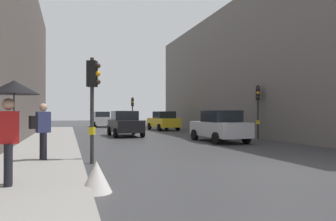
{
  "coord_description": "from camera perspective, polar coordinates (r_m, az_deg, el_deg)",
  "views": [
    {
      "loc": [
        -5.99,
        -7.71,
        1.64
      ],
      "look_at": [
        -0.39,
        9.56,
        1.77
      ],
      "focal_mm": 32.98,
      "sensor_mm": 36.0,
      "label": 1
    }
  ],
  "objects": [
    {
      "name": "ground_plane",
      "position": [
        9.89,
        19.9,
        -9.91
      ],
      "size": [
        120.0,
        120.0,
        0.0
      ],
      "primitive_type": "plane",
      "color": "#38383A"
    },
    {
      "name": "warning_sign_triangle",
      "position": [
        6.61,
        -13.08,
        -11.84
      ],
      "size": [
        0.64,
        0.64,
        0.65
      ],
      "primitive_type": "cone",
      "color": "silver",
      "rests_on": "ground"
    },
    {
      "name": "car_white_compact",
      "position": [
        36.4,
        -12.12,
        -1.6
      ],
      "size": [
        2.07,
        4.23,
        1.76
      ],
      "color": "silver",
      "rests_on": "ground"
    },
    {
      "name": "building_facade_right",
      "position": [
        27.82,
        21.45,
        6.51
      ],
      "size": [
        12.0,
        30.41,
        9.95
      ],
      "primitive_type": "cube",
      "color": "slate",
      "rests_on": "ground"
    },
    {
      "name": "sidewalk_kerb",
      "position": [
        13.82,
        -21.83,
        -6.85
      ],
      "size": [
        2.7,
        40.0,
        0.16
      ],
      "primitive_type": "cube",
      "color": "gray",
      "rests_on": "ground"
    },
    {
      "name": "car_dark_suv",
      "position": [
        21.83,
        -7.95,
        -2.4
      ],
      "size": [
        2.1,
        4.24,
        1.76
      ],
      "color": "black",
      "rests_on": "ground"
    },
    {
      "name": "traffic_light_near_right",
      "position": [
        10.23,
        -13.73,
        3.62
      ],
      "size": [
        0.45,
        0.35,
        3.41
      ],
      "color": "#2D2D2D",
      "rests_on": "ground"
    },
    {
      "name": "traffic_light_mid_street",
      "position": [
        19.97,
        16.27,
        1.6
      ],
      "size": [
        0.37,
        0.44,
        3.38
      ],
      "color": "#2D2D2D",
      "rests_on": "ground"
    },
    {
      "name": "traffic_light_far_median",
      "position": [
        32.15,
        -6.58,
        0.67
      ],
      "size": [
        0.24,
        0.43,
        3.25
      ],
      "color": "#2D2D2D",
      "rests_on": "ground"
    },
    {
      "name": "car_yellow_taxi",
      "position": [
        29.1,
        -0.86,
        -1.91
      ],
      "size": [
        2.27,
        4.33,
        1.76
      ],
      "color": "yellow",
      "rests_on": "ground"
    },
    {
      "name": "car_silver_hatchback",
      "position": [
        17.63,
        9.5,
        -2.88
      ],
      "size": [
        2.09,
        4.24,
        1.76
      ],
      "color": "#BCBCC1",
      "rests_on": "ground"
    },
    {
      "name": "pedestrian_with_umbrella",
      "position": [
        7.05,
        -26.83,
        1.28
      ],
      "size": [
        1.0,
        1.0,
        2.14
      ],
      "color": "black",
      "rests_on": "sidewalk_kerb"
    },
    {
      "name": "pedestrian_with_grey_backpack",
      "position": [
        10.47,
        -22.3,
        -2.98
      ],
      "size": [
        0.66,
        0.46,
        1.77
      ],
      "color": "black",
      "rests_on": "sidewalk_kerb"
    }
  ]
}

